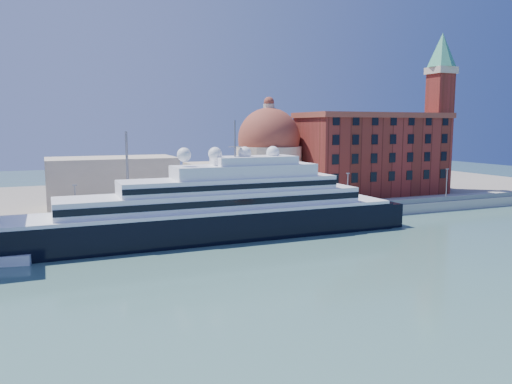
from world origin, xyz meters
name	(u,v)px	position (x,y,z in m)	size (l,w,h in m)	color
ground	(294,265)	(0.00, 0.00, 0.00)	(400.00, 400.00, 0.00)	#345A56
quay	(222,220)	(0.00, 34.00, 1.25)	(180.00, 10.00, 2.50)	gray
land	(176,197)	(0.00, 75.00, 1.00)	(260.00, 72.00, 2.00)	slate
quay_fence	(229,215)	(0.00, 29.50, 3.10)	(180.00, 0.10, 1.20)	slate
superyacht	(194,216)	(-9.51, 23.00, 4.56)	(88.41, 12.26, 26.42)	black
warehouse	(372,153)	(52.00, 52.00, 13.79)	(43.00, 19.00, 23.25)	maroon
campanile	(440,102)	(76.00, 52.00, 28.76)	(8.40, 8.40, 47.00)	maroon
church	(215,167)	(6.39, 57.72, 10.91)	(66.00, 18.00, 25.50)	beige
lamp_posts	(165,184)	(-12.67, 32.27, 9.84)	(120.80, 2.40, 18.00)	slate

